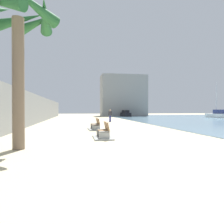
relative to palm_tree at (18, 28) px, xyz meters
name	(u,v)px	position (x,y,z in m)	size (l,w,h in m)	color
ground_plane	(95,122)	(4.97, 18.40, -5.24)	(120.00, 120.00, 0.00)	#C6B793
seawall	(35,109)	(-2.53, 18.40, -3.48)	(0.80, 64.00, 3.52)	gray
palm_tree	(18,28)	(0.00, 0.00, 0.00)	(3.54, 3.62, 6.82)	#7A6651
bench_near	(103,134)	(4.09, 2.81, -5.01)	(1.13, 2.12, 0.98)	gray
bench_far	(95,127)	(4.13, 8.23, -5.01)	(1.16, 2.13, 0.98)	gray
person_walking	(110,115)	(7.23, 19.51, -4.22)	(0.53, 0.23, 1.74)	navy
boat_far_right	(218,114)	(31.92, 30.49, -4.56)	(2.37, 5.07, 7.48)	white
boat_nearest	(125,114)	(14.58, 42.03, -4.62)	(1.88, 6.84, 1.53)	black
harbor_building	(123,96)	(15.24, 46.40, 0.19)	(12.00, 6.00, 10.87)	gray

